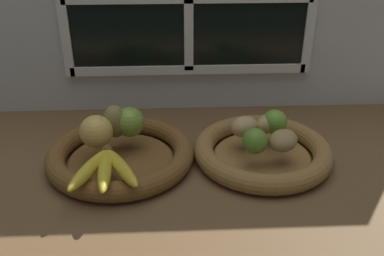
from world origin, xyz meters
TOP-DOWN VIEW (x-y plane):
  - ground_plane at (0.00, 0.00)cm, footprint 140.00×90.00cm
  - back_wall at (0.00, 29.77)cm, footprint 140.00×4.60cm
  - fruit_bowl_left at (-16.54, 0.03)cm, footprint 33.12×33.12cm
  - fruit_bowl_right at (15.69, 0.03)cm, footprint 31.42×31.42cm
  - apple_golden_left at (-21.38, 0.24)cm, footprint 7.30×7.30cm
  - apple_green_back at (-14.55, 4.67)cm, footprint 6.90×6.90cm
  - pear_brown at (-17.79, 4.23)cm, footprint 6.38×6.24cm
  - banana_bunch_front at (-18.20, -11.13)cm, footprint 14.97×16.52cm
  - potato_small at (19.19, -3.47)cm, footprint 9.08×9.00cm
  - potato_oblong at (11.74, 3.10)cm, footprint 8.26×7.71cm
  - potato_back at (17.88, 4.85)cm, footprint 8.98×8.45cm
  - lime_near at (12.86, -4.21)cm, footprint 5.57×5.57cm
  - lime_far at (18.99, 4.28)cm, footprint 5.81×5.81cm

SIDE VIEW (x-z plane):
  - ground_plane at x=0.00cm, z-range -3.00..0.00cm
  - fruit_bowl_left at x=-16.54cm, z-range -0.18..4.28cm
  - fruit_bowl_right at x=15.69cm, z-range -0.17..4.29cm
  - banana_bunch_front at x=-18.20cm, z-range 4.46..7.17cm
  - potato_small at x=19.19cm, z-range 4.46..9.04cm
  - potato_back at x=17.88cm, z-range 4.46..9.11cm
  - potato_oblong at x=11.74cm, z-range 4.46..9.29cm
  - lime_near at x=12.86cm, z-range 4.46..10.02cm
  - lime_far at x=18.99cm, z-range 4.46..10.27cm
  - apple_green_back at x=-14.55cm, z-range 4.46..11.36cm
  - apple_golden_left at x=-21.38cm, z-range 4.46..11.76cm
  - pear_brown at x=-17.79cm, z-range 4.46..12.28cm
  - back_wall at x=0.00cm, z-range 0.38..55.38cm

